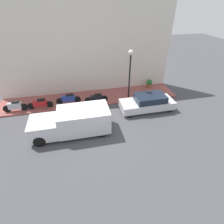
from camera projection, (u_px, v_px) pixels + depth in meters
name	position (u px, v px, depth m)	size (l,w,h in m)	color
ground_plane	(99.00, 130.00, 12.03)	(60.00, 60.00, 0.00)	#47474C
sidewalk	(91.00, 98.00, 15.57)	(2.78, 15.28, 0.12)	#934C47
building_facade	(86.00, 49.00, 14.65)	(0.30, 15.28, 7.85)	silver
parked_car	(148.00, 103.00, 13.83)	(1.70, 4.23, 1.27)	silver
delivery_van	(72.00, 122.00, 11.33)	(1.96, 5.06, 1.71)	silver
motorcycle_blue	(69.00, 99.00, 14.47)	(0.30, 2.01, 0.84)	navy
motorcycle_red	(40.00, 103.00, 13.87)	(0.30, 1.96, 0.80)	#B21E1E
scooter_silver	(15.00, 106.00, 13.49)	(0.30, 1.79, 0.86)	#B7B7BF
motorcycle_black	(96.00, 98.00, 14.59)	(0.30, 1.94, 0.78)	black
streetlamp	(130.00, 65.00, 13.51)	(0.40, 0.40, 4.25)	black
potted_plant	(149.00, 84.00, 17.03)	(0.53, 0.53, 0.81)	brown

